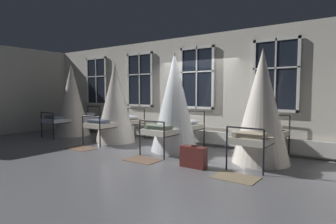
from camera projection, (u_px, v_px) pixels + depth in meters
ground at (174, 151)px, 7.47m from camera, size 24.72×24.72×0.00m
back_wall_with_windows at (199, 90)px, 8.39m from camera, size 13.36×0.10×3.24m
end_wall_left at (0, 90)px, 10.11m from camera, size 0.10×6.32×3.24m
window_bank at (196, 108)px, 8.33m from camera, size 10.15×0.10×2.83m
cot_first at (72, 101)px, 10.10m from camera, size 1.26×1.98×2.55m
cot_second at (115, 103)px, 8.77m from camera, size 1.26×1.97×2.49m
cot_third at (175, 103)px, 7.42m from camera, size 1.26×1.96×2.62m
cot_fourth at (262, 108)px, 6.17m from camera, size 1.26×1.97×2.52m
rug_second at (81, 148)px, 7.76m from camera, size 0.80×0.56×0.01m
rug_third at (143, 160)px, 6.44m from camera, size 0.82×0.59×0.01m
rug_fourth at (236, 177)px, 5.13m from camera, size 0.80×0.57×0.01m
suitcase_dark at (193, 157)px, 5.81m from camera, size 0.56×0.22×0.47m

